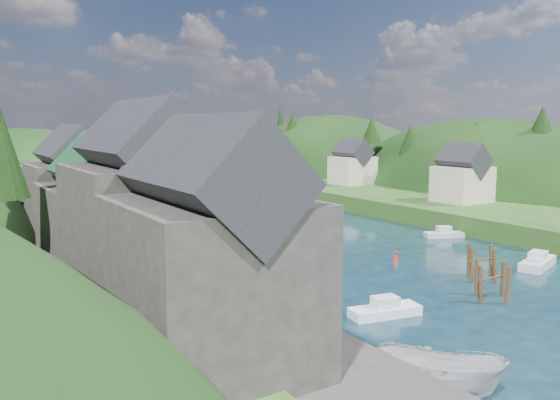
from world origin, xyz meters
TOP-DOWN VIEW (x-y plane):
  - ground at (0.00, 50.00)m, footprint 600.00×600.00m
  - hillside_right at (45.00, 75.00)m, footprint 36.00×245.56m
  - far_hills at (1.22, 174.01)m, footprint 103.00×68.00m
  - hill_trees at (0.47, 64.46)m, footprint 89.93×150.53m
  - quay_left at (-24.00, 20.00)m, footprint 12.00×110.00m
  - terrace_left_grass at (-31.00, 20.00)m, footprint 12.00×110.00m
  - quayside_buildings at (-26.00, 6.39)m, footprint 8.00×35.84m
  - boat_sheds at (-26.00, 39.00)m, footprint 7.00×21.00m
  - terrace_right at (25.00, 40.00)m, footprint 16.00×120.00m
  - right_bank_cottages at (28.00, 48.33)m, footprint 9.00×59.24m
  - piling_cluster_near at (-0.90, -3.12)m, footprint 3.28×3.06m
  - piling_cluster_far at (3.08, 0.78)m, footprint 3.17×2.96m
  - channel_buoy_near at (1.27, 9.25)m, footprint 0.70×0.70m
  - channel_buoy_far at (-0.60, 21.88)m, footprint 0.70×0.70m
  - moored_boats at (-3.08, 16.85)m, footprint 36.86×93.94m

SIDE VIEW (x-z plane):
  - far_hills at x=1.22m, z-range -32.80..11.20m
  - hillside_right at x=45.00m, z-range -31.41..16.59m
  - ground at x=0.00m, z-range 0.00..0.00m
  - channel_buoy_near at x=1.27m, z-range -0.07..1.03m
  - channel_buoy_far at x=-0.60m, z-range -0.07..1.03m
  - moored_boats at x=-3.08m, z-range -0.56..1.90m
  - quay_left at x=-24.00m, z-range 0.00..2.00m
  - piling_cluster_near at x=-0.90m, z-range -0.57..2.88m
  - piling_cluster_far at x=3.08m, z-range -0.57..2.93m
  - terrace_right at x=25.00m, z-range 0.00..2.40m
  - terrace_left_grass at x=-31.00m, z-range 0.00..2.50m
  - boat_sheds at x=-26.00m, z-range 1.52..9.02m
  - right_bank_cottages at x=28.00m, z-range 1.64..10.05m
  - quayside_buildings at x=-26.00m, z-range 0.64..13.54m
  - hill_trees at x=0.47m, z-range 4.75..17.52m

